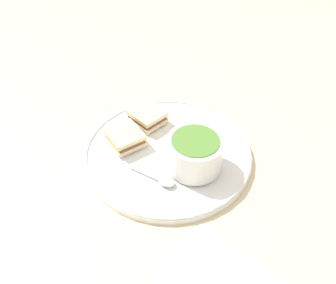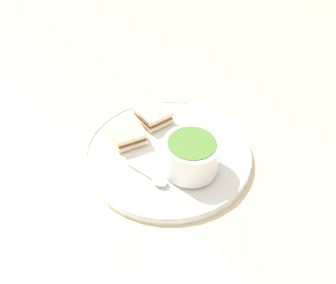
# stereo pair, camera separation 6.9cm
# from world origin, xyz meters

# --- Properties ---
(ground_plane) EXTENTS (2.40, 2.40, 0.00)m
(ground_plane) POSITION_xyz_m (0.00, 0.00, 0.00)
(ground_plane) COLOR beige
(plate) EXTENTS (0.36, 0.36, 0.02)m
(plate) POSITION_xyz_m (0.00, 0.00, 0.01)
(plate) COLOR white
(plate) RESTS_ON ground_plane
(soup_bowl) EXTENTS (0.11, 0.11, 0.07)m
(soup_bowl) POSITION_xyz_m (0.07, 0.00, 0.05)
(soup_bowl) COLOR white
(soup_bowl) RESTS_ON plate
(spoon) EXTENTS (0.10, 0.04, 0.01)m
(spoon) POSITION_xyz_m (0.06, -0.07, 0.02)
(spoon) COLOR silver
(spoon) RESTS_ON plate
(sandwich_half_near) EXTENTS (0.08, 0.07, 0.03)m
(sandwich_half_near) POSITION_xyz_m (-0.10, 0.04, 0.03)
(sandwich_half_near) COLOR beige
(sandwich_half_near) RESTS_ON plate
(sandwich_half_far) EXTENTS (0.09, 0.08, 0.03)m
(sandwich_half_far) POSITION_xyz_m (-0.08, -0.05, 0.03)
(sandwich_half_far) COLOR beige
(sandwich_half_far) RESTS_ON plate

